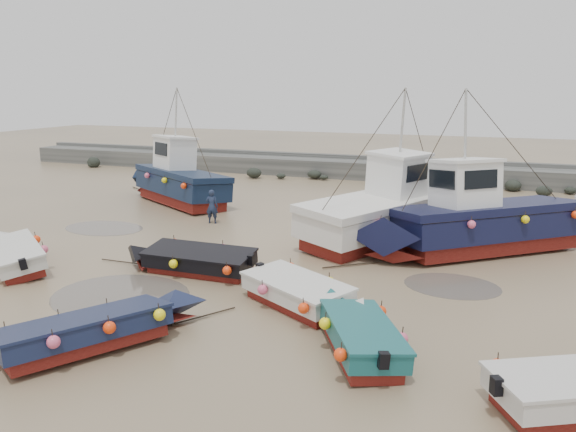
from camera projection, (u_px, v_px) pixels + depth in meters
name	position (u px, v px, depth m)	size (l,w,h in m)	color
ground	(265.00, 280.00, 18.65)	(120.00, 120.00, 0.00)	#947D5D
seawall	(392.00, 171.00, 38.49)	(60.00, 4.92, 1.50)	slate
puddle_a	(121.00, 295.00, 17.32)	(4.34, 4.34, 0.01)	#5A5148
puddle_b	(452.00, 286.00, 18.15)	(3.07, 3.07, 0.01)	#5A5148
puddle_c	(104.00, 228.00, 25.54)	(3.78, 3.78, 0.01)	#5A5148
puddle_d	(364.00, 220.00, 27.09)	(6.19, 6.19, 0.01)	#5A5148
dinghy_0	(16.00, 251.00, 20.14)	(5.50, 4.35, 1.43)	maroon
dinghy_1	(100.00, 325.00, 13.85)	(4.11, 5.81, 1.43)	maroon
dinghy_2	(357.00, 328.00, 13.65)	(3.24, 5.01, 1.43)	maroon
dinghy_4	(191.00, 257.00, 19.41)	(6.17, 2.02, 1.43)	maroon
dinghy_5	(305.00, 292.00, 16.06)	(5.31, 3.53, 1.43)	maroon
cabin_boat_0	(175.00, 179.00, 30.88)	(9.10, 6.09, 6.22)	maroon
cabin_boat_1	(388.00, 208.00, 23.58)	(6.28, 10.41, 6.22)	maroon
cabin_boat_2	(474.00, 220.00, 21.47)	(9.07, 7.94, 6.22)	maroon
person	(212.00, 223.00, 26.47)	(0.59, 0.39, 1.61)	#1A243D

